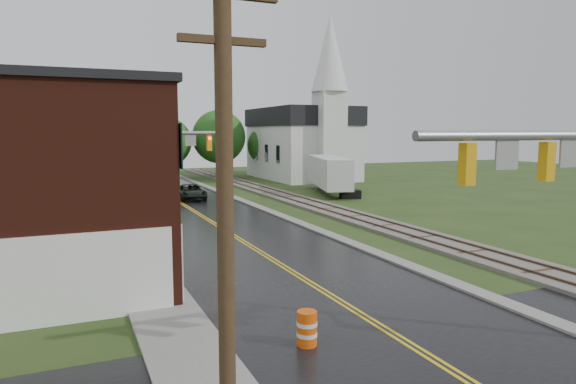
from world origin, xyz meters
TOP-DOWN VIEW (x-y plane):
  - main_road at (0.00, 30.00)m, footprint 10.00×90.00m
  - cross_road at (0.00, 2.00)m, footprint 60.00×9.00m
  - curb_right at (5.40, 35.00)m, footprint 0.80×70.00m
  - sidewalk_left at (-6.20, 25.00)m, footprint 2.40×50.00m
  - yellow_house at (-11.00, 26.00)m, footprint 8.00×7.00m
  - darkred_building at (-10.00, 35.00)m, footprint 7.00×6.00m
  - church at (20.00, 53.74)m, footprint 10.40×18.40m
  - railroad at (10.00, 35.00)m, footprint 3.20×80.00m
  - traffic_signal_near at (3.47, 2.00)m, footprint 7.34×0.30m
  - traffic_signal_far at (-3.47, 27.00)m, footprint 7.34×0.43m
  - utility_pole_a at (-6.80, 0.00)m, footprint 1.80×0.28m
  - utility_pole_b at (-6.80, 22.00)m, footprint 1.80×0.28m
  - utility_pole_c at (-6.80, 44.00)m, footprint 1.80×0.28m
  - tree_left_c at (-13.85, 39.90)m, footprint 6.00×6.00m
  - tree_left_e at (-8.85, 45.90)m, footprint 6.40×6.40m
  - suv_dark at (1.35, 39.00)m, footprint 2.70×5.28m
  - pickup_white at (-4.80, 19.35)m, footprint 1.95×4.26m
  - semi_trailer at (15.37, 38.24)m, footprint 5.81×11.87m
  - construction_barrel at (-2.83, 5.25)m, footprint 0.64×0.64m

SIDE VIEW (x-z plane):
  - main_road at x=0.00m, z-range -0.01..0.01m
  - cross_road at x=0.00m, z-range -0.01..0.01m
  - curb_right at x=5.40m, z-range -0.06..0.06m
  - sidewalk_left at x=-6.20m, z-range -0.06..0.06m
  - railroad at x=10.00m, z-range -0.04..0.26m
  - construction_barrel at x=-2.83m, z-range 0.00..1.06m
  - pickup_white at x=-4.80m, z-range 0.00..1.21m
  - suv_dark at x=1.35m, z-range 0.00..1.43m
  - darkred_building at x=-10.00m, z-range 0.00..4.40m
  - semi_trailer at x=15.37m, z-range 0.36..4.07m
  - yellow_house at x=-11.00m, z-range 0.00..6.40m
  - tree_left_c at x=-13.85m, z-range 0.69..8.34m
  - utility_pole_a at x=-6.80m, z-range 0.22..9.22m
  - utility_pole_b at x=-6.80m, z-range 0.22..9.22m
  - utility_pole_c at x=-6.80m, z-range 0.22..9.22m
  - tree_left_e at x=-8.85m, z-range 0.73..8.89m
  - traffic_signal_near at x=3.47m, z-range 1.37..8.57m
  - traffic_signal_far at x=-3.47m, z-range 1.37..8.57m
  - church at x=20.00m, z-range -4.17..15.83m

